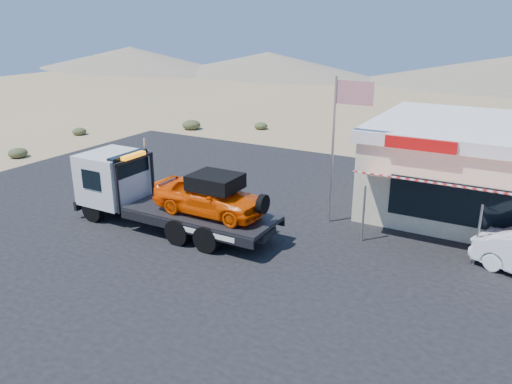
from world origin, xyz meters
TOP-DOWN VIEW (x-y plane):
  - ground at (0.00, 0.00)m, footprint 120.00×120.00m
  - asphalt_lot at (2.00, 3.00)m, footprint 32.00×24.00m
  - tow_truck at (-0.73, 0.70)m, footprint 8.64×2.56m
  - jerky_store at (10.50, 8.97)m, footprint 10.40×9.97m
  - flagpole at (4.93, 4.50)m, footprint 1.55×0.10m
  - desert_scrub at (-12.99, 9.53)m, footprint 25.47×33.13m
  - distant_hills at (-9.77, 55.14)m, footprint 126.00×48.00m

SIDE VIEW (x-z plane):
  - ground at x=0.00m, z-range 0.00..0.00m
  - asphalt_lot at x=2.00m, z-range 0.00..0.02m
  - desert_scrub at x=-12.99m, z-range -0.08..0.69m
  - tow_truck at x=-0.73m, z-range 0.11..3.00m
  - distant_hills at x=-9.77m, z-range -0.21..3.99m
  - jerky_store at x=10.50m, z-range 0.04..3.94m
  - flagpole at x=4.93m, z-range 0.76..6.76m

